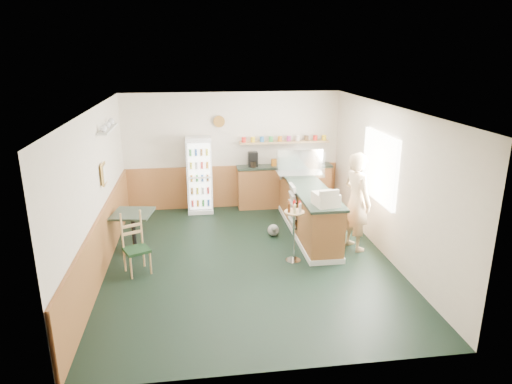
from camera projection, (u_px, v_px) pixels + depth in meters
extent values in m
plane|color=black|center=(248.00, 260.00, 8.18)|extent=(6.00, 6.00, 0.00)
cube|color=beige|center=(233.00, 151.00, 10.63)|extent=(5.00, 0.02, 2.70)
cube|color=beige|center=(96.00, 194.00, 7.46)|extent=(0.02, 6.00, 2.70)
cube|color=beige|center=(388.00, 182.00, 8.11)|extent=(0.02, 6.00, 2.70)
cube|color=silver|center=(247.00, 107.00, 7.38)|extent=(5.00, 6.00, 0.02)
cube|color=#965830|center=(233.00, 186.00, 10.84)|extent=(4.98, 0.05, 1.00)
cube|color=#965830|center=(103.00, 241.00, 7.72)|extent=(0.05, 5.98, 1.00)
cube|color=white|center=(379.00, 167.00, 8.33)|extent=(0.06, 1.45, 1.25)
cube|color=gold|center=(104.00, 174.00, 7.88)|extent=(0.03, 0.32, 0.38)
cube|color=silver|center=(108.00, 129.00, 8.15)|extent=(0.18, 1.20, 0.03)
cylinder|color=#956325|center=(219.00, 122.00, 10.31)|extent=(0.26, 0.04, 0.26)
cube|color=#965830|center=(308.00, 211.00, 9.23)|extent=(0.60, 2.95, 0.95)
cube|color=silver|center=(307.00, 231.00, 9.36)|extent=(0.64, 2.97, 0.10)
cube|color=#26352A|center=(309.00, 187.00, 9.08)|extent=(0.68, 3.01, 0.05)
cube|color=#965830|center=(284.00, 187.00, 10.85)|extent=(2.20, 0.38, 0.95)
cube|color=#26352A|center=(284.00, 166.00, 10.69)|extent=(2.24, 0.42, 0.05)
cube|color=tan|center=(284.00, 142.00, 10.60)|extent=(2.10, 0.22, 0.04)
cube|color=black|center=(253.00, 159.00, 10.54)|extent=(0.22, 0.18, 0.34)
cylinder|color=#B2664C|center=(244.00, 140.00, 10.45)|extent=(0.10, 0.10, 0.12)
cylinder|color=#B2664C|center=(253.00, 139.00, 10.48)|extent=(0.10, 0.10, 0.12)
cylinder|color=#B2664C|center=(262.00, 139.00, 10.51)|extent=(0.10, 0.10, 0.12)
cylinder|color=#B2664C|center=(271.00, 139.00, 10.54)|extent=(0.10, 0.10, 0.12)
cylinder|color=#B2664C|center=(280.00, 139.00, 10.56)|extent=(0.10, 0.10, 0.12)
cylinder|color=#B2664C|center=(289.00, 139.00, 10.59)|extent=(0.10, 0.10, 0.12)
cylinder|color=#B2664C|center=(298.00, 138.00, 10.62)|extent=(0.10, 0.10, 0.12)
cylinder|color=#B2664C|center=(306.00, 138.00, 10.65)|extent=(0.10, 0.10, 0.12)
cylinder|color=#B2664C|center=(315.00, 138.00, 10.67)|extent=(0.10, 0.10, 0.12)
cylinder|color=#B2664C|center=(324.00, 138.00, 10.70)|extent=(0.10, 0.10, 0.12)
cube|color=white|center=(199.00, 174.00, 10.45)|extent=(0.57, 0.41, 1.74)
cube|color=white|center=(199.00, 177.00, 10.23)|extent=(0.48, 0.02, 1.53)
cube|color=silver|center=(200.00, 178.00, 10.17)|extent=(0.52, 0.02, 1.59)
cube|color=silver|center=(300.00, 174.00, 9.82)|extent=(0.97, 0.51, 0.07)
cube|color=silver|center=(300.00, 162.00, 9.73)|extent=(0.95, 0.49, 0.49)
cube|color=beige|center=(326.00, 199.00, 7.91)|extent=(0.45, 0.47, 0.22)
imported|color=tan|center=(357.00, 202.00, 8.40)|extent=(0.61, 0.72, 1.85)
cylinder|color=silver|center=(293.00, 260.00, 8.14)|extent=(0.27, 0.27, 0.02)
cylinder|color=silver|center=(294.00, 237.00, 8.00)|extent=(0.04, 0.04, 0.92)
cylinder|color=tan|center=(294.00, 212.00, 7.86)|extent=(0.35, 0.35, 0.02)
cylinder|color=red|center=(300.00, 206.00, 7.88)|extent=(0.05, 0.05, 0.16)
cylinder|color=red|center=(294.00, 205.00, 7.94)|extent=(0.05, 0.05, 0.16)
cylinder|color=red|center=(289.00, 206.00, 7.89)|extent=(0.05, 0.05, 0.16)
cylinder|color=red|center=(289.00, 208.00, 7.79)|extent=(0.05, 0.05, 0.16)
cylinder|color=red|center=(295.00, 209.00, 7.73)|extent=(0.05, 0.05, 0.16)
cylinder|color=red|center=(300.00, 208.00, 7.78)|extent=(0.05, 0.05, 0.16)
cube|color=black|center=(293.00, 225.00, 9.10)|extent=(0.05, 0.43, 0.03)
cube|color=beige|center=(292.00, 222.00, 9.08)|extent=(0.09, 0.39, 0.15)
cube|color=black|center=(293.00, 217.00, 9.05)|extent=(0.05, 0.43, 0.03)
cube|color=beige|center=(292.00, 214.00, 9.03)|extent=(0.09, 0.39, 0.15)
cube|color=black|center=(293.00, 209.00, 9.00)|extent=(0.05, 0.43, 0.03)
cube|color=beige|center=(292.00, 205.00, 8.98)|extent=(0.09, 0.39, 0.15)
cube|color=black|center=(294.00, 200.00, 8.95)|extent=(0.05, 0.43, 0.03)
cube|color=beige|center=(293.00, 197.00, 8.92)|extent=(0.09, 0.39, 0.15)
cube|color=black|center=(294.00, 191.00, 8.89)|extent=(0.05, 0.43, 0.03)
cube|color=beige|center=(293.00, 188.00, 8.87)|extent=(0.09, 0.39, 0.15)
cylinder|color=black|center=(135.00, 250.00, 8.53)|extent=(0.40, 0.40, 0.04)
cylinder|color=black|center=(134.00, 232.00, 8.42)|extent=(0.08, 0.08, 0.70)
cube|color=#26352A|center=(132.00, 214.00, 8.31)|extent=(0.80, 0.80, 0.04)
cube|color=black|center=(137.00, 250.00, 7.59)|extent=(0.51, 0.51, 0.05)
cylinder|color=tan|center=(126.00, 267.00, 7.48)|extent=(0.03, 0.03, 0.40)
cylinder|color=tan|center=(147.00, 265.00, 7.52)|extent=(0.03, 0.03, 0.40)
cylinder|color=tan|center=(129.00, 258.00, 7.79)|extent=(0.03, 0.03, 0.40)
cylinder|color=tan|center=(148.00, 257.00, 7.84)|extent=(0.03, 0.03, 0.40)
cube|color=tan|center=(136.00, 229.00, 7.67)|extent=(0.33, 0.18, 0.62)
sphere|color=gray|center=(273.00, 230.00, 9.21)|extent=(0.23, 0.23, 0.23)
sphere|color=gray|center=(274.00, 228.00, 9.07)|extent=(0.14, 0.14, 0.14)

